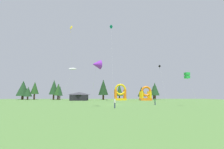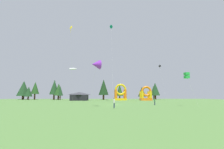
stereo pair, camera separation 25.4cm
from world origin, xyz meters
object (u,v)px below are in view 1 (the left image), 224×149
object	(u,v)px
kite_yellow_diamond	(71,29)
person_left_edge	(115,102)
kite_white_parafoil	(73,69)
inflatable_yellow_castle	(120,94)
kite_green_box	(187,75)
person_midfield	(155,101)
inflatable_red_slide	(146,95)
kite_purple_delta	(97,64)
kite_black_diamond	(160,67)
kite_teal_parafoil	(111,27)
festival_tent	(79,96)

from	to	relation	value
kite_yellow_diamond	person_left_edge	world-z (taller)	kite_yellow_diamond
kite_white_parafoil	inflatable_yellow_castle	bearing A→B (deg)	17.10
kite_yellow_diamond	kite_green_box	size ratio (longest dim) A/B	3.06
person_midfield	inflatable_yellow_castle	distance (m)	34.33
inflatable_red_slide	inflatable_yellow_castle	size ratio (longest dim) A/B	0.85
kite_white_parafoil	person_midfield	bearing A→B (deg)	-48.97
kite_white_parafoil	person_midfield	xyz separation A→B (m)	(24.28, -27.91, -11.81)
kite_purple_delta	kite_green_box	world-z (taller)	kite_purple_delta
inflatable_red_slide	inflatable_yellow_castle	distance (m)	10.89
kite_black_diamond	person_left_edge	distance (m)	39.31
kite_black_diamond	kite_white_parafoil	bearing A→B (deg)	173.24
person_left_edge	kite_green_box	bearing A→B (deg)	129.82
kite_green_box	inflatable_yellow_castle	size ratio (longest dim) A/B	0.94
inflatable_red_slide	inflatable_yellow_castle	bearing A→B (deg)	167.25
person_left_edge	kite_teal_parafoil	bearing A→B (deg)	-152.32
person_midfield	inflatable_red_slide	xyz separation A→B (m)	(6.08, 31.58, 1.25)
kite_white_parafoil	kite_yellow_diamond	bearing A→B (deg)	-80.74
inflatable_red_slide	festival_tent	xyz separation A→B (m)	(-28.09, 0.14, -0.46)
kite_yellow_diamond	kite_white_parafoil	xyz separation A→B (m)	(-3.73, 22.90, -7.08)
inflatable_yellow_castle	kite_green_box	bearing A→B (deg)	-76.26
kite_yellow_diamond	kite_white_parafoil	world-z (taller)	kite_yellow_diamond
kite_black_diamond	person_left_edge	world-z (taller)	kite_black_diamond
kite_teal_parafoil	person_midfield	world-z (taller)	kite_teal_parafoil
kite_black_diamond	person_midfield	bearing A→B (deg)	-112.56
kite_green_box	person_midfield	distance (m)	8.88
kite_green_box	person_left_edge	size ratio (longest dim) A/B	3.67
kite_green_box	inflatable_yellow_castle	distance (m)	40.45
person_left_edge	inflatable_red_slide	distance (m)	42.66
festival_tent	person_midfield	bearing A→B (deg)	-55.24
inflatable_red_slide	kite_green_box	bearing A→B (deg)	-91.61
kite_white_parafoil	person_midfield	world-z (taller)	kite_white_parafoil
person_midfield	inflatable_yellow_castle	world-z (taller)	inflatable_yellow_castle
kite_black_diamond	kite_yellow_diamond	bearing A→B (deg)	-148.26
kite_yellow_diamond	festival_tent	bearing A→B (deg)	93.14
kite_white_parafoil	festival_tent	world-z (taller)	kite_white_parafoil
kite_yellow_diamond	person_midfield	world-z (taller)	kite_yellow_diamond
person_midfield	kite_purple_delta	bearing A→B (deg)	103.09
kite_green_box	kite_black_diamond	distance (m)	30.25
person_midfield	inflatable_red_slide	distance (m)	32.19
kite_yellow_diamond	inflatable_yellow_castle	xyz separation A→B (m)	(16.02, 28.97, -17.08)
kite_white_parafoil	inflatable_yellow_castle	xyz separation A→B (m)	(19.75, 6.08, -10.00)
kite_green_box	inflatable_red_slide	size ratio (longest dim) A/B	1.11
kite_black_diamond	inflatable_red_slide	distance (m)	13.90
kite_purple_delta	inflatable_yellow_castle	world-z (taller)	kite_purple_delta
kite_white_parafoil	inflatable_red_slide	xyz separation A→B (m)	(30.36, 3.68, -10.55)
kite_black_diamond	festival_tent	distance (m)	34.79
inflatable_yellow_castle	kite_teal_parafoil	bearing A→B (deg)	-107.59
festival_tent	kite_green_box	bearing A→B (deg)	-53.75
kite_purple_delta	festival_tent	distance (m)	39.49
kite_purple_delta	kite_teal_parafoil	world-z (taller)	kite_teal_parafoil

